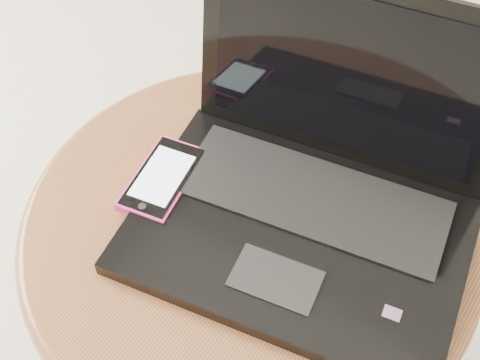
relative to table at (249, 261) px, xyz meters
The scene contains 4 objects.
table is the anchor object (origin of this frame).
laptop 0.16m from the table, 41.71° to the left, with size 0.44×0.38×0.26m.
phone_black 0.14m from the table, 169.52° to the left, with size 0.10×0.13×0.01m.
phone_pink 0.17m from the table, behind, with size 0.09×0.14×0.02m.
Camera 1 is at (0.28, -0.28, 1.13)m, focal length 49.38 mm.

